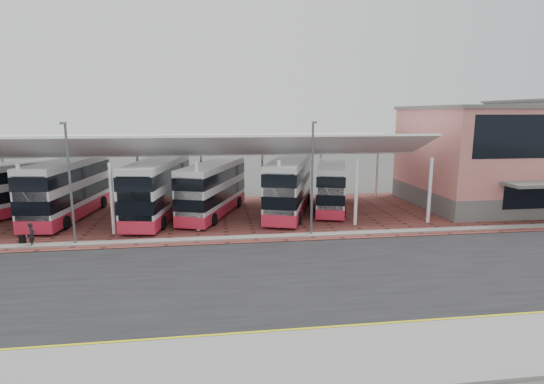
{
  "coord_description": "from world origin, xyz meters",
  "views": [
    {
      "loc": [
        -4.73,
        -22.23,
        8.63
      ],
      "look_at": [
        -0.55,
        8.31,
        2.86
      ],
      "focal_mm": 28.0,
      "sensor_mm": 36.0,
      "label": 1
    }
  ],
  "objects_px": {
    "bus_1": "(68,189)",
    "bus_3": "(213,189)",
    "bus_4": "(289,186)",
    "terminal": "(513,156)",
    "bus_0": "(13,190)",
    "pedestrian": "(32,234)",
    "bus_5": "(331,186)",
    "bus_2": "(158,189)"
  },
  "relations": [
    {
      "from": "terminal",
      "to": "bus_4",
      "type": "height_order",
      "value": "terminal"
    },
    {
      "from": "bus_2",
      "to": "bus_3",
      "type": "xyz_separation_m",
      "value": [
        4.48,
        0.4,
        -0.18
      ]
    },
    {
      "from": "terminal",
      "to": "bus_4",
      "type": "distance_m",
      "value": 21.51
    },
    {
      "from": "bus_0",
      "to": "pedestrian",
      "type": "bearing_deg",
      "value": -29.57
    },
    {
      "from": "bus_3",
      "to": "bus_5",
      "type": "xyz_separation_m",
      "value": [
        10.52,
        0.87,
        -0.15
      ]
    },
    {
      "from": "bus_0",
      "to": "bus_2",
      "type": "bearing_deg",
      "value": 20.76
    },
    {
      "from": "bus_2",
      "to": "bus_3",
      "type": "height_order",
      "value": "bus_2"
    },
    {
      "from": "terminal",
      "to": "bus_5",
      "type": "xyz_separation_m",
      "value": [
        -17.35,
        0.35,
        -2.55
      ]
    },
    {
      "from": "bus_1",
      "to": "bus_3",
      "type": "xyz_separation_m",
      "value": [
        11.81,
        -0.59,
        -0.18
      ]
    },
    {
      "from": "bus_1",
      "to": "bus_2",
      "type": "distance_m",
      "value": 7.4
    },
    {
      "from": "bus_0",
      "to": "bus_5",
      "type": "bearing_deg",
      "value": 29.57
    },
    {
      "from": "bus_1",
      "to": "bus_5",
      "type": "distance_m",
      "value": 22.33
    },
    {
      "from": "terminal",
      "to": "bus_5",
      "type": "distance_m",
      "value": 17.54
    },
    {
      "from": "terminal",
      "to": "bus_5",
      "type": "height_order",
      "value": "terminal"
    },
    {
      "from": "bus_1",
      "to": "bus_3",
      "type": "bearing_deg",
      "value": 3.93
    },
    {
      "from": "bus_0",
      "to": "bus_5",
      "type": "relative_size",
      "value": 1.01
    },
    {
      "from": "bus_1",
      "to": "bus_3",
      "type": "height_order",
      "value": "bus_1"
    },
    {
      "from": "bus_2",
      "to": "bus_4",
      "type": "distance_m",
      "value": 10.98
    },
    {
      "from": "bus_0",
      "to": "bus_3",
      "type": "xyz_separation_m",
      "value": [
        16.73,
        -2.04,
        0.0
      ]
    },
    {
      "from": "bus_0",
      "to": "bus_4",
      "type": "bearing_deg",
      "value": 26.41
    },
    {
      "from": "bus_4",
      "to": "bus_3",
      "type": "bearing_deg",
      "value": -164.17
    },
    {
      "from": "bus_0",
      "to": "pedestrian",
      "type": "distance_m",
      "value": 10.58
    },
    {
      "from": "bus_0",
      "to": "bus_4",
      "type": "xyz_separation_m",
      "value": [
        23.23,
        -2.29,
        0.15
      ]
    },
    {
      "from": "bus_4",
      "to": "pedestrian",
      "type": "height_order",
      "value": "bus_4"
    },
    {
      "from": "terminal",
      "to": "bus_1",
      "type": "height_order",
      "value": "terminal"
    },
    {
      "from": "bus_2",
      "to": "pedestrian",
      "type": "xyz_separation_m",
      "value": [
        -7.27,
        -6.79,
        -1.58
      ]
    },
    {
      "from": "bus_5",
      "to": "bus_2",
      "type": "bearing_deg",
      "value": -159.05
    },
    {
      "from": "bus_0",
      "to": "bus_3",
      "type": "height_order",
      "value": "bus_3"
    },
    {
      "from": "pedestrian",
      "to": "bus_4",
      "type": "bearing_deg",
      "value": -80.46
    },
    {
      "from": "bus_3",
      "to": "bus_2",
      "type": "bearing_deg",
      "value": -155.07
    },
    {
      "from": "bus_1",
      "to": "bus_3",
      "type": "relative_size",
      "value": 1.09
    },
    {
      "from": "bus_3",
      "to": "bus_4",
      "type": "xyz_separation_m",
      "value": [
        6.5,
        -0.24,
        0.15
      ]
    },
    {
      "from": "bus_5",
      "to": "bus_0",
      "type": "bearing_deg",
      "value": -166.35
    },
    {
      "from": "terminal",
      "to": "bus_1",
      "type": "relative_size",
      "value": 1.55
    },
    {
      "from": "bus_3",
      "to": "pedestrian",
      "type": "xyz_separation_m",
      "value": [
        -11.74,
        -7.19,
        -1.4
      ]
    },
    {
      "from": "terminal",
      "to": "bus_0",
      "type": "xyz_separation_m",
      "value": [
        -44.6,
        1.52,
        -2.41
      ]
    },
    {
      "from": "bus_3",
      "to": "bus_4",
      "type": "height_order",
      "value": "bus_4"
    },
    {
      "from": "bus_5",
      "to": "pedestrian",
      "type": "distance_m",
      "value": 23.7
    },
    {
      "from": "bus_2",
      "to": "bus_3",
      "type": "relative_size",
      "value": 1.09
    },
    {
      "from": "bus_0",
      "to": "terminal",
      "type": "bearing_deg",
      "value": 30.08
    },
    {
      "from": "bus_3",
      "to": "bus_5",
      "type": "bearing_deg",
      "value": 24.53
    },
    {
      "from": "bus_3",
      "to": "bus_4",
      "type": "distance_m",
      "value": 6.5
    }
  ]
}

